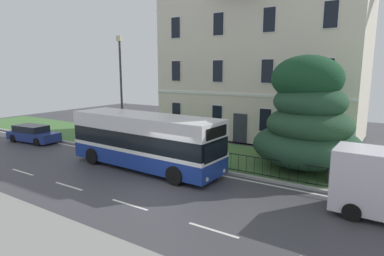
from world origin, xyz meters
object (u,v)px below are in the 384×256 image
at_px(single_decker_bus, 145,140).
at_px(street_lamp_post, 121,86).
at_px(parked_hatchback_00, 33,134).
at_px(georgian_townhouse, 262,57).
at_px(litter_bin, 333,172).
at_px(evergreen_tree, 308,122).

bearing_deg(single_decker_bus, street_lamp_post, 151.96).
xyz_separation_m(single_decker_bus, parked_hatchback_00, (-11.85, 0.42, -0.99)).
bearing_deg(single_decker_bus, georgian_townhouse, 83.15).
height_order(georgian_townhouse, parked_hatchback_00, georgian_townhouse).
bearing_deg(single_decker_bus, litter_bin, 18.19).
bearing_deg(evergreen_tree, parked_hatchback_00, -168.21).
distance_m(evergreen_tree, street_lamp_post, 12.22).
height_order(evergreen_tree, street_lamp_post, street_lamp_post).
bearing_deg(georgian_townhouse, street_lamp_post, -121.02).
relative_size(single_decker_bus, litter_bin, 8.11).
relative_size(georgian_townhouse, single_decker_bus, 1.67).
distance_m(single_decker_bus, street_lamp_post, 5.53).
xyz_separation_m(evergreen_tree, street_lamp_post, (-11.91, -2.12, 1.72)).
xyz_separation_m(single_decker_bus, litter_bin, (9.56, 2.73, -0.91)).
xyz_separation_m(georgian_townhouse, street_lamp_post, (-6.11, -10.17, -2.13)).
bearing_deg(litter_bin, street_lamp_post, -178.60).
height_order(single_decker_bus, parked_hatchback_00, single_decker_bus).
height_order(georgian_townhouse, street_lamp_post, georgian_townhouse).
height_order(georgian_townhouse, single_decker_bus, georgian_townhouse).
height_order(georgian_townhouse, evergreen_tree, georgian_townhouse).
xyz_separation_m(single_decker_bus, street_lamp_post, (-4.10, 2.40, 2.83)).
distance_m(parked_hatchback_00, street_lamp_post, 8.86).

